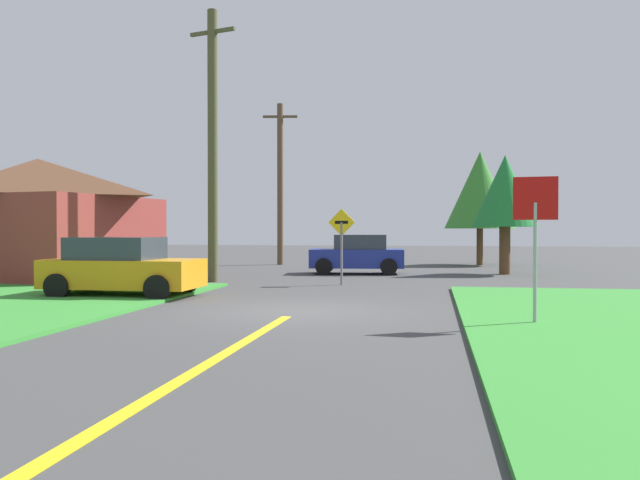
{
  "coord_description": "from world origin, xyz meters",
  "views": [
    {
      "loc": [
        2.97,
        -14.02,
        1.82
      ],
      "look_at": [
        -0.24,
        4.47,
        1.52
      ],
      "focal_mm": 36.02,
      "sensor_mm": 36.0,
      "label": 1
    }
  ],
  "objects": [
    {
      "name": "ground_plane",
      "position": [
        0.0,
        0.0,
        0.0
      ],
      "size": [
        120.0,
        120.0,
        0.0
      ],
      "primitive_type": "plane",
      "color": "#414141"
    },
    {
      "name": "lane_stripe_center",
      "position": [
        0.0,
        -8.0,
        0.01
      ],
      "size": [
        0.2,
        14.0,
        0.01
      ],
      "primitive_type": "cube",
      "color": "yellow",
      "rests_on": "ground"
    },
    {
      "name": "stop_sign",
      "position": [
        4.9,
        -1.45,
        2.01
      ],
      "size": [
        0.81,
        0.12,
        2.82
      ],
      "rotation": [
        0.0,
        0.0,
        3.04
      ],
      "color": "#9EA0A8",
      "rests_on": "ground"
    },
    {
      "name": "car_approaching_junction",
      "position": [
        -0.04,
        12.39,
        0.8
      ],
      "size": [
        3.97,
        2.22,
        1.62
      ],
      "rotation": [
        0.0,
        0.0,
        3.23
      ],
      "color": "navy",
      "rests_on": "ground"
    },
    {
      "name": "parked_car_near_building",
      "position": [
        -5.31,
        2.17,
        0.8
      ],
      "size": [
        4.08,
        2.09,
        1.62
      ],
      "rotation": [
        0.0,
        0.0,
        0.0
      ],
      "color": "orange",
      "rests_on": "ground"
    },
    {
      "name": "utility_pole_mid",
      "position": [
        -4.55,
        7.38,
        4.82
      ],
      "size": [
        1.77,
        0.58,
        9.46
      ],
      "color": "#4C4B2E",
      "rests_on": "ground"
    },
    {
      "name": "utility_pole_far",
      "position": [
        -4.82,
        18.65,
        4.31
      ],
      "size": [
        1.8,
        0.38,
        8.4
      ],
      "color": "brown",
      "rests_on": "ground"
    },
    {
      "name": "direction_sign",
      "position": [
        0.05,
        6.94,
        1.57
      ],
      "size": [
        0.9,
        0.17,
        2.52
      ],
      "color": "slate",
      "rests_on": "ground"
    },
    {
      "name": "oak_tree_left",
      "position": [
        5.44,
        20.0,
        3.87
      ],
      "size": [
        3.61,
        3.61,
        5.87
      ],
      "color": "brown",
      "rests_on": "ground"
    },
    {
      "name": "pine_tree_center",
      "position": [
        5.93,
        13.11,
        3.37
      ],
      "size": [
        2.66,
        2.66,
        4.88
      ],
      "color": "brown",
      "rests_on": "ground"
    },
    {
      "name": "barn",
      "position": [
        -11.6,
        7.89,
        2.25
      ],
      "size": [
        8.13,
        7.25,
        4.49
      ],
      "color": "maroon",
      "rests_on": "ground"
    }
  ]
}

